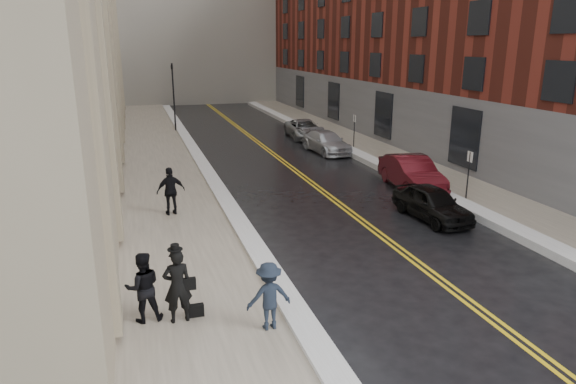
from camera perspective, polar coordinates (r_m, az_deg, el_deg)
ground at (r=13.45m, az=11.10°, el=-13.79°), size 160.00×160.00×0.00m
sidewalk_left at (r=27.03m, az=-13.77°, el=1.67°), size 4.00×64.00×0.15m
sidewalk_right at (r=30.76m, az=12.20°, el=3.52°), size 3.00×64.00×0.15m
lane_stripe_a at (r=28.21m, az=0.31°, el=2.60°), size 0.12×64.00×0.01m
lane_stripe_b at (r=28.28m, az=0.77°, el=2.63°), size 0.12×64.00×0.01m
snow_ridge_left at (r=27.22m, az=-8.95°, el=2.17°), size 0.70×60.80×0.26m
snow_ridge_right at (r=29.90m, az=9.09°, el=3.47°), size 0.85×60.80×0.30m
building_right at (r=40.57m, az=19.12°, el=18.72°), size 14.00×50.00×18.00m
traffic_signal at (r=40.47m, az=-12.61°, el=10.81°), size 0.18×0.15×5.20m
parking_sign_near at (r=23.34m, az=19.42°, el=2.17°), size 0.06×0.35×2.23m
parking_sign_far at (r=33.54m, az=7.37°, el=7.02°), size 0.06×0.35×2.23m
car_black at (r=20.79m, az=15.70°, el=-1.17°), size 1.80×3.96×1.32m
car_maroon at (r=24.79m, az=13.57°, el=2.06°), size 2.18×4.88×1.56m
car_silver_near at (r=32.47m, az=4.28°, el=5.55°), size 2.22×4.65×1.31m
car_silver_far at (r=37.34m, az=1.85°, el=7.00°), size 2.50×4.86×1.31m
pedestrian_main at (r=12.72m, az=-12.19°, el=-10.16°), size 0.72×0.50×1.87m
pedestrian_a at (r=12.98m, az=-15.81°, el=-10.14°), size 0.89×0.71×1.76m
pedestrian_b at (r=12.23m, az=-2.13°, el=-11.46°), size 1.10×0.66×1.66m
pedestrian_c at (r=20.54m, az=-12.88°, el=0.11°), size 1.17×0.63×1.89m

